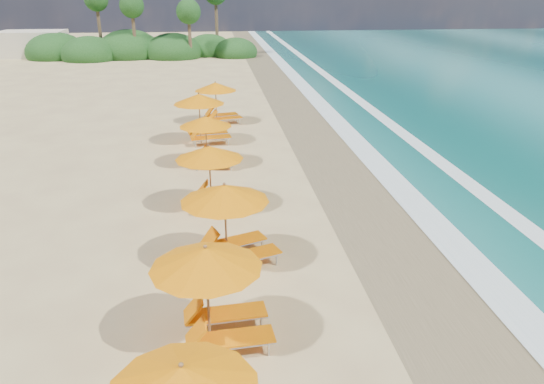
# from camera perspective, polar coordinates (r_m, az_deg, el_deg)

# --- Properties ---
(ground) EXTENTS (160.00, 160.00, 0.00)m
(ground) POSITION_cam_1_polar(r_m,az_deg,el_deg) (17.63, 0.00, -3.62)
(ground) COLOR #D2BA7B
(ground) RESTS_ON ground
(wet_sand) EXTENTS (4.00, 160.00, 0.01)m
(wet_sand) POSITION_cam_1_polar(r_m,az_deg,el_deg) (18.47, 12.44, -2.91)
(wet_sand) COLOR #8C7B53
(wet_sand) RESTS_ON ground
(surf_foam) EXTENTS (4.00, 160.00, 0.01)m
(surf_foam) POSITION_cam_1_polar(r_m,az_deg,el_deg) (19.49, 19.99, -2.36)
(surf_foam) COLOR white
(surf_foam) RESTS_ON ground
(station_2) EXTENTS (2.82, 2.64, 2.49)m
(station_2) POSITION_cam_1_polar(r_m,az_deg,el_deg) (11.58, -6.18, -10.55)
(station_2) COLOR olive
(station_2) RESTS_ON ground
(station_3) EXTENTS (3.28, 3.22, 2.54)m
(station_3) POSITION_cam_1_polar(r_m,az_deg,el_deg) (14.75, -4.46, -2.89)
(station_3) COLOR olive
(station_3) RESTS_ON ground
(station_4) EXTENTS (2.62, 2.41, 2.45)m
(station_4) POSITION_cam_1_polar(r_m,az_deg,el_deg) (18.49, -6.27, 2.09)
(station_4) COLOR olive
(station_4) RESTS_ON ground
(station_5) EXTENTS (2.78, 2.64, 2.35)m
(station_5) POSITION_cam_1_polar(r_m,az_deg,el_deg) (23.12, -6.83, 5.97)
(station_5) COLOR olive
(station_5) RESTS_ON ground
(station_6) EXTENTS (3.09, 2.94, 2.63)m
(station_6) POSITION_cam_1_polar(r_m,az_deg,el_deg) (26.74, -7.55, 8.44)
(station_6) COLOR olive
(station_6) RESTS_ON ground
(station_7) EXTENTS (3.02, 2.91, 2.47)m
(station_7) POSITION_cam_1_polar(r_m,az_deg,el_deg) (30.74, -5.85, 10.10)
(station_7) COLOR olive
(station_7) RESTS_ON ground
(treeline) EXTENTS (25.80, 8.80, 9.74)m
(treeline) POSITION_cam_1_polar(r_m,az_deg,el_deg) (62.21, -14.56, 15.09)
(treeline) COLOR #163D14
(treeline) RESTS_ON ground
(beach_building) EXTENTS (7.00, 5.00, 2.80)m
(beach_building) POSITION_cam_1_polar(r_m,az_deg,el_deg) (67.21, -24.89, 14.63)
(beach_building) COLOR beige
(beach_building) RESTS_ON ground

